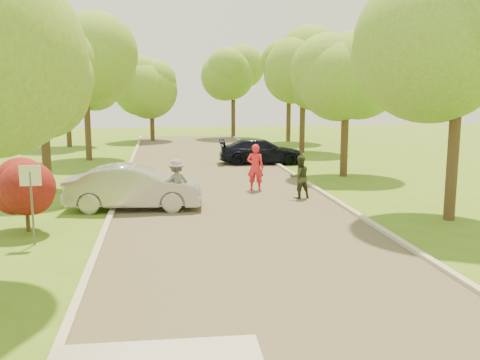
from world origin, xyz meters
TOP-DOWN VIEW (x-y plane):
  - ground at (0.00, 0.00)m, footprint 100.00×100.00m
  - road at (0.00, 8.00)m, footprint 8.00×60.00m
  - curb_left at (-4.05, 8.00)m, footprint 0.18×60.00m
  - curb_right at (4.05, 8.00)m, footprint 0.18×60.00m
  - street_sign at (-5.80, 4.00)m, footprint 0.55×0.06m
  - red_shrub at (-6.30, 5.50)m, footprint 1.70×1.70m
  - tree_l_midb at (-6.81, 12.00)m, footprint 4.30×4.20m
  - tree_l_far at (-6.39, 22.00)m, footprint 4.92×4.80m
  - tree_r_mida at (7.02, 5.00)m, footprint 5.13×5.00m
  - tree_r_midb at (6.60, 14.00)m, footprint 4.51×4.40m
  - tree_r_far at (7.23, 24.00)m, footprint 5.33×5.20m
  - tree_bg_a at (-8.78, 30.00)m, footprint 5.12×5.00m
  - tree_bg_b at (8.22, 32.00)m, footprint 5.12×5.00m
  - tree_bg_c at (-2.79, 34.00)m, footprint 4.92×4.80m
  - tree_bg_d at (4.22, 36.00)m, footprint 5.12×5.00m
  - silver_sedan at (-3.30, 8.10)m, footprint 4.84×2.04m
  - dark_sedan at (3.30, 18.98)m, footprint 4.97×2.34m
  - longboard at (-1.85, 7.61)m, footprint 0.49×0.90m
  - skateboarder at (-1.85, 7.61)m, footprint 1.23×0.93m
  - person_striped at (1.51, 10.95)m, footprint 0.82×0.68m
  - person_olive at (2.89, 9.05)m, footprint 0.91×0.77m

SIDE VIEW (x-z plane):
  - ground at x=0.00m, z-range 0.00..0.00m
  - road at x=0.00m, z-range 0.00..0.01m
  - curb_left at x=-4.05m, z-range 0.00..0.12m
  - curb_right at x=4.05m, z-range 0.00..0.12m
  - longboard at x=-1.85m, z-range 0.04..0.14m
  - dark_sedan at x=3.30m, z-range 0.00..1.40m
  - silver_sedan at x=-3.30m, z-range 0.00..1.56m
  - person_olive at x=2.89m, z-range 0.00..1.67m
  - skateboarder at x=-1.85m, z-range 0.11..1.80m
  - person_striped at x=1.51m, z-range 0.00..1.94m
  - red_shrub at x=-6.30m, z-range 0.12..2.07m
  - street_sign at x=-5.80m, z-range 0.48..2.65m
  - tree_l_midb at x=-6.81m, z-range 1.28..7.89m
  - tree_r_midb at x=6.60m, z-range 1.38..8.38m
  - tree_bg_c at x=-2.79m, z-range 1.35..8.69m
  - tree_bg_a at x=-8.78m, z-range 1.45..9.18m
  - tree_bg_d at x=4.22m, z-range 1.45..9.18m
  - tree_l_far at x=-6.39m, z-range 1.57..9.36m
  - tree_r_mida at x=7.02m, z-range 1.56..9.51m
  - tree_bg_b at x=8.22m, z-range 1.56..9.51m
  - tree_r_far at x=7.23m, z-range 1.66..10.00m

